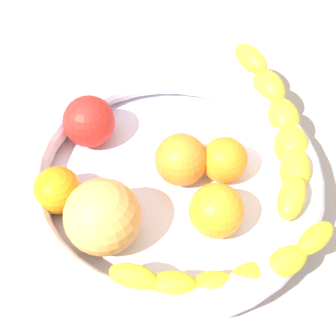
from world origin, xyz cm
name	(u,v)px	position (x,y,z in cm)	size (l,w,h in cm)	color
kitchen_counter	(168,202)	(0.00, 0.00, 1.50)	(120.00, 120.00, 3.00)	#ADA19B
fruit_bowl	(168,180)	(0.00, 0.00, 6.10)	(34.42, 34.42, 5.98)	silver
banana_draped_left	(281,127)	(-10.90, -9.14, 8.75)	(12.85, 25.15, 5.49)	yellow
banana_draped_right	(230,275)	(-9.25, 10.20, 8.00)	(20.28, 12.92, 4.31)	yellow
orange_front	(181,160)	(-1.04, -1.56, 8.24)	(5.95, 5.95, 5.95)	orange
orange_mid_left	(217,211)	(-6.36, 3.76, 8.18)	(5.82, 5.82, 5.82)	orange
orange_mid_right	(58,190)	(10.53, 5.99, 7.87)	(5.21, 5.21, 5.21)	orange
orange_rear	(224,160)	(-5.61, -3.19, 7.90)	(5.27, 5.27, 5.27)	orange
peach_blush	(103,217)	(4.28, 8.40, 9.19)	(7.85, 7.85, 7.85)	#F7A855
tomato_red	(89,122)	(10.88, -3.81, 8.36)	(6.17, 6.17, 6.17)	red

